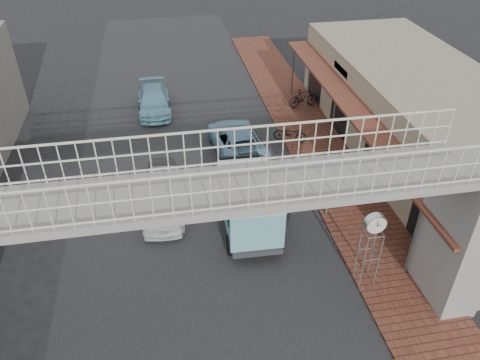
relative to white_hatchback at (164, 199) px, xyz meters
name	(u,v)px	position (x,y,z in m)	size (l,w,h in m)	color
ground	(200,239)	(1.22, -1.89, -0.69)	(120.00, 120.00, 0.00)	black
road_strip	(200,239)	(1.22, -1.89, -0.68)	(10.00, 60.00, 0.01)	black
sidewalk	(335,177)	(7.72, 1.11, -0.64)	(3.00, 40.00, 0.10)	brown
shophouse_row	(425,120)	(12.19, 2.11, 1.32)	(7.20, 18.00, 4.00)	gray
footbridge	(210,249)	(1.22, -5.89, 2.49)	(16.40, 2.40, 6.34)	gray
white_hatchback	(164,199)	(0.00, 0.00, 0.00)	(1.63, 4.04, 1.38)	silver
dark_sedan	(256,184)	(3.87, 0.37, 0.00)	(1.46, 4.19, 1.38)	black
angkot_curb	(237,140)	(3.72, 4.15, -0.03)	(2.20, 4.77, 1.33)	#72A8C6
angkot_far	(154,100)	(-0.14, 9.49, -0.07)	(1.74, 4.28, 1.24)	#699DB6
angkot_van	(248,198)	(3.20, -1.43, 0.68)	(2.15, 4.46, 2.15)	black
motorcycle_near	(290,133)	(6.52, 4.55, -0.15)	(0.59, 1.68, 0.88)	black
motorcycle_far	(303,98)	(8.31, 8.28, -0.05)	(0.51, 1.79, 1.08)	black
street_clock	(375,227)	(6.52, -5.04, 1.79)	(0.70, 0.57, 2.87)	#59595B
arrow_sign	(352,164)	(7.14, -1.50, 1.80)	(1.74, 1.12, 2.96)	#59595B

